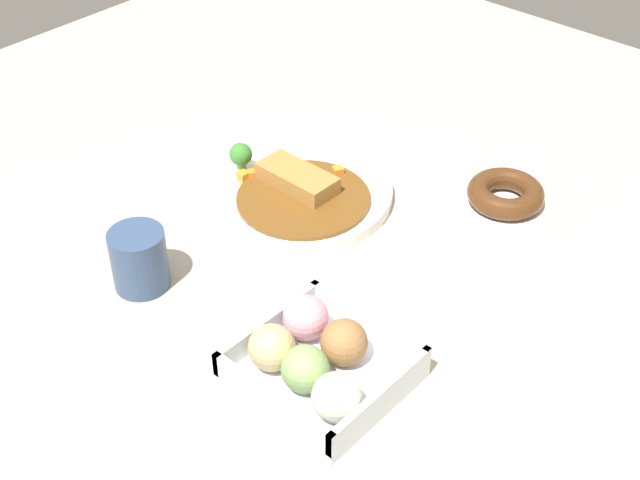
{
  "coord_description": "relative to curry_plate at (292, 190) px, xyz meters",
  "views": [
    {
      "loc": [
        0.6,
        -0.68,
        0.7
      ],
      "look_at": [
        0.03,
        -0.03,
        0.03
      ],
      "focal_mm": 49.04,
      "sensor_mm": 36.0,
      "label": 1
    }
  ],
  "objects": [
    {
      "name": "chocolate_ring_donut",
      "position": [
        0.23,
        0.18,
        0.0
      ],
      "size": [
        0.12,
        0.12,
        0.03
      ],
      "color": "white",
      "rests_on": "ground_plane"
    },
    {
      "name": "donut_box",
      "position": [
        0.25,
        -0.23,
        0.01
      ],
      "size": [
        0.17,
        0.16,
        0.06
      ],
      "color": "silver",
      "rests_on": "ground_plane"
    },
    {
      "name": "coffee_mug",
      "position": [
        -0.01,
        -0.26,
        0.03
      ],
      "size": [
        0.07,
        0.07,
        0.08
      ],
      "primitive_type": "cylinder",
      "color": "#33476B",
      "rests_on": "ground_plane"
    },
    {
      "name": "curry_plate",
      "position": [
        0.0,
        0.0,
        0.0
      ],
      "size": [
        0.28,
        0.28,
        0.06
      ],
      "color": "white",
      "rests_on": "ground_plane"
    },
    {
      "name": "ground_plane",
      "position": [
        0.09,
        -0.04,
        -0.01
      ],
      "size": [
        1.6,
        1.6,
        0.0
      ],
      "primitive_type": "plane",
      "color": "#B2A893"
    }
  ]
}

